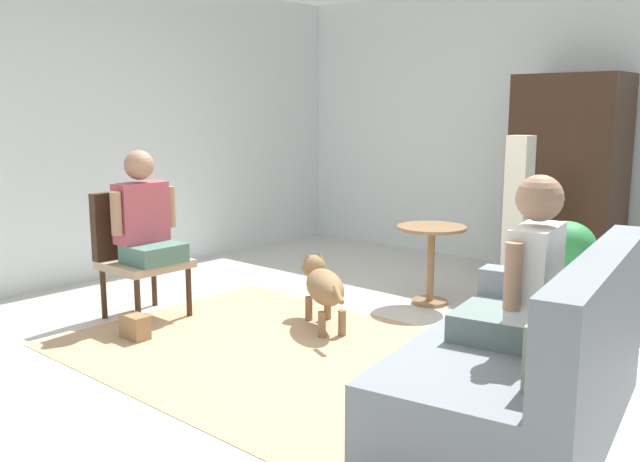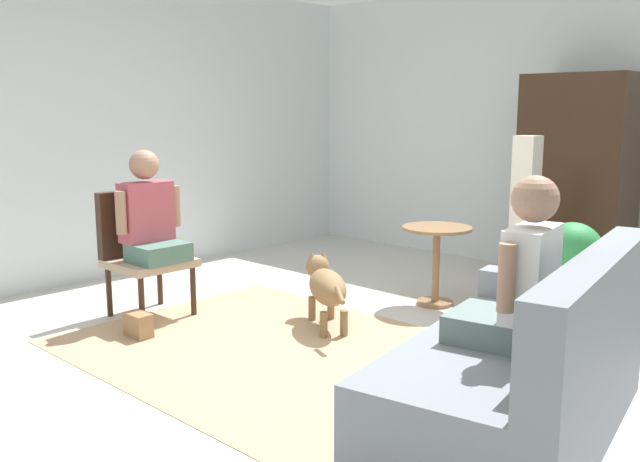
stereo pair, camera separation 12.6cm
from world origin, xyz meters
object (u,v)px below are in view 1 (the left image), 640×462
(person_on_armchair, at_px, (145,216))
(armoire_cabinet, at_px, (567,181))
(potted_plant, at_px, (566,261))
(armchair, at_px, (135,245))
(couch, at_px, (530,368))
(column_lamp, at_px, (517,220))
(handbag, at_px, (135,327))
(person_on_couch, at_px, (523,278))
(round_end_table, at_px, (431,250))
(dog, at_px, (323,285))

(person_on_armchair, relative_size, armoire_cabinet, 0.44)
(potted_plant, bearing_deg, armchair, -143.25)
(couch, distance_m, column_lamp, 2.48)
(armoire_cabinet, distance_m, handbag, 4.00)
(potted_plant, xyz_separation_m, column_lamp, (-0.58, 0.39, 0.19))
(person_on_couch, bearing_deg, couch, 33.64)
(column_lamp, bearing_deg, round_end_table, -129.88)
(round_end_table, bearing_deg, dog, -104.62)
(column_lamp, relative_size, armoire_cabinet, 0.73)
(dog, relative_size, handbag, 3.62)
(armchair, height_order, round_end_table, armchair)
(potted_plant, bearing_deg, dog, -137.32)
(person_on_armchair, height_order, dog, person_on_armchair)
(couch, distance_m, round_end_table, 2.27)
(person_on_couch, relative_size, column_lamp, 0.60)
(dog, bearing_deg, column_lamp, 65.13)
(couch, bearing_deg, person_on_armchair, -177.01)
(dog, bearing_deg, couch, -17.15)
(person_on_couch, relative_size, round_end_table, 1.28)
(potted_plant, bearing_deg, handbag, -132.62)
(person_on_armchair, relative_size, dog, 1.09)
(person_on_couch, distance_m, column_lamp, 2.46)
(round_end_table, xyz_separation_m, dog, (-0.27, -1.04, -0.14))
(column_lamp, xyz_separation_m, handbag, (-1.54, -2.69, -0.60))
(round_end_table, xyz_separation_m, handbag, (-1.07, -2.12, -0.37))
(person_on_couch, relative_size, handbag, 3.93)
(armoire_cabinet, bearing_deg, round_end_table, -110.18)
(armchair, xyz_separation_m, person_on_armchair, (0.15, 0.00, 0.24))
(round_end_table, bearing_deg, handbag, -116.78)
(handbag, bearing_deg, column_lamp, 60.14)
(person_on_couch, bearing_deg, column_lamp, 115.98)
(column_lamp, bearing_deg, dog, -114.87)
(armoire_cabinet, bearing_deg, person_on_armchair, -121.25)
(person_on_couch, height_order, dog, person_on_couch)
(round_end_table, distance_m, column_lamp, 0.77)
(dog, relative_size, column_lamp, 0.55)
(couch, distance_m, armoire_cabinet, 3.29)
(armchair, distance_m, armoire_cabinet, 3.85)
(person_on_armchair, distance_m, armoire_cabinet, 3.75)
(armchair, height_order, armoire_cabinet, armoire_cabinet)
(person_on_couch, relative_size, armoire_cabinet, 0.44)
(column_lamp, height_order, handbag, column_lamp)
(round_end_table, relative_size, potted_plant, 0.83)
(couch, distance_m, dog, 1.95)
(couch, bearing_deg, potted_plant, 107.08)
(couch, xyz_separation_m, column_lamp, (-1.13, 2.18, 0.36))
(person_on_couch, height_order, handbag, person_on_couch)
(armchair, bearing_deg, handbag, -35.71)
(armchair, height_order, person_on_armchair, person_on_armchair)
(armchair, bearing_deg, potted_plant, 36.75)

